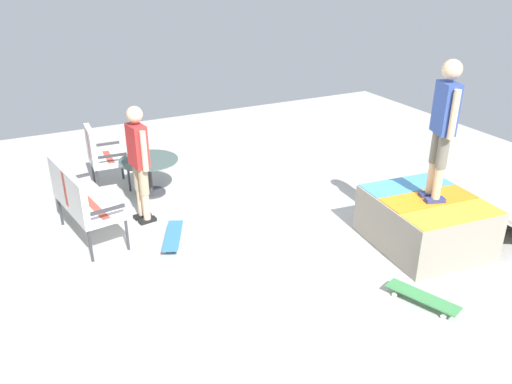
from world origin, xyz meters
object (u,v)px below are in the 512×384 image
patio_bench (80,197)px  person_watching (139,157)px  skateboard_spare (422,297)px  person_skater (444,121)px  skate_ramp (427,221)px  patio_chair_near_house (100,153)px  skateboard_by_bench (173,236)px  patio_table (149,170)px

patio_bench → person_watching: size_ratio=0.80×
skateboard_spare → patio_bench: bearing=44.3°
patio_bench → person_skater: size_ratio=0.77×
skate_ramp → patio_chair_near_house: patio_chair_near_house is taller
skate_ramp → patio_bench: bearing=61.8°
skate_ramp → skateboard_spare: size_ratio=2.72×
patio_bench → skate_ramp: bearing=-118.2°
skate_ramp → skateboard_by_bench: 3.29m
patio_chair_near_house → patio_table: patio_chair_near_house is taller
patio_bench → skateboard_spare: patio_bench is taller
patio_chair_near_house → skateboard_spare: bearing=-152.2°
person_skater → skateboard_spare: 2.05m
skate_ramp → patio_chair_near_house: bearing=42.8°
patio_table → person_watching: person_watching is taller
patio_table → skateboard_spare: (-4.06, -1.80, -0.32)m
skate_ramp → skateboard_spare: bearing=135.7°
patio_bench → patio_table: patio_bench is taller
skate_ramp → patio_bench: (2.10, 3.92, 0.29)m
skate_ramp → patio_table: skate_ramp is taller
patio_bench → person_watching: bearing=-77.7°
patio_bench → patio_table: 1.56m
skateboard_spare → person_skater: bearing=-44.5°
patio_chair_near_house → person_skater: size_ratio=0.60×
skateboard_by_bench → skateboard_spare: same height
skate_ramp → skateboard_spare: 1.36m
person_skater → skateboard_by_bench: 3.63m
patio_chair_near_house → skateboard_by_bench: bearing=-168.1°
patio_table → skate_ramp: bearing=-138.6°
person_skater → patio_chair_near_house: bearing=42.3°
patio_bench → person_skater: bearing=-118.6°
person_watching → skateboard_by_bench: size_ratio=2.03×
patio_table → person_watching: size_ratio=0.55×
skate_ramp → skateboard_by_bench: skate_ramp is taller
person_skater → patio_table: bearing=40.9°
patio_bench → patio_chair_near_house: bearing=-20.5°
skate_ramp → patio_bench: size_ratio=1.68×
skate_ramp → person_watching: 3.88m
patio_bench → skateboard_spare: 4.30m
person_watching → patio_bench: bearing=102.3°
patio_chair_near_house → skateboard_by_bench: (-2.10, -0.44, -0.53)m
person_skater → patio_bench: bearing=61.4°
skateboard_by_bench → skateboard_spare: size_ratio=0.99×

